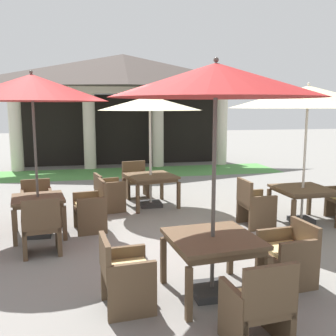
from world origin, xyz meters
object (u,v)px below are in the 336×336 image
object	(u,v)px
patio_chair_mid_left_north	(136,181)
patio_chair_far_back_south	(258,307)
patio_chair_near_foreground_south	(41,228)
patio_table_far_back	(213,244)
patio_umbrella_mid_left	(150,105)
patio_chair_mid_right_west	(254,205)
patio_chair_far_back_west	(124,274)
patio_chair_far_back_east	(289,254)
patio_chair_near_foreground_north	(37,202)
patio_chair_mid_left_west	(108,192)
patio_umbrella_far_back	(216,83)
patio_umbrella_mid_right	(308,97)
patio_chair_near_foreground_east	(92,207)
patio_table_near_foreground	(38,202)
patio_umbrella_near_foreground	(32,88)
patio_table_mid_right	(303,192)
patio_table_mid_left	(151,179)

from	to	relation	value
patio_chair_mid_left_north	patio_chair_far_back_south	bearing A→B (deg)	81.10
patio_chair_near_foreground_south	patio_table_far_back	world-z (taller)	patio_chair_near_foreground_south
patio_umbrella_mid_left	patio_chair_mid_right_west	size ratio (longest dim) A/B	2.81
patio_chair_mid_right_west	patio_chair_far_back_west	size ratio (longest dim) A/B	1.08
patio_chair_near_foreground_south	patio_chair_far_back_east	world-z (taller)	patio_chair_near_foreground_south
patio_table_far_back	patio_chair_near_foreground_north	bearing A→B (deg)	124.05
patio_chair_mid_left_west	patio_umbrella_far_back	world-z (taller)	patio_umbrella_far_back
patio_umbrella_mid_right	patio_chair_far_back_west	world-z (taller)	patio_umbrella_mid_right
patio_chair_near_foreground_north	patio_chair_near_foreground_east	distance (m)	1.32
patio_umbrella_mid_left	patio_umbrella_mid_right	distance (m)	3.31
patio_table_near_foreground	patio_umbrella_near_foreground	world-z (taller)	patio_umbrella_near_foreground
patio_table_far_back	patio_table_mid_right	bearing A→B (deg)	42.62
patio_table_mid_left	patio_chair_far_back_west	xyz separation A→B (m)	(-1.04, -4.46, -0.24)
patio_table_near_foreground	patio_chair_near_foreground_north	size ratio (longest dim) A/B	1.20
patio_umbrella_near_foreground	patio_umbrella_far_back	world-z (taller)	patio_umbrella_near_foreground
patio_umbrella_near_foreground	patio_table_near_foreground	bearing A→B (deg)	-45.00
patio_umbrella_near_foreground	patio_chair_far_back_south	size ratio (longest dim) A/B	3.22
patio_chair_near_foreground_north	patio_umbrella_mid_left	xyz separation A→B (m)	(2.42, 0.74, 1.92)
patio_table_far_back	patio_chair_far_back_south	xyz separation A→B (m)	(0.10, -1.08, -0.25)
patio_chair_mid_left_north	patio_chair_far_back_east	bearing A→B (deg)	92.13
patio_table_mid_left	patio_chair_near_foreground_east	bearing A→B (deg)	-131.75
patio_umbrella_mid_left	patio_chair_mid_left_north	distance (m)	2.15
patio_umbrella_mid_left	patio_chair_far_back_east	distance (m)	4.80
patio_umbrella_near_foreground	patio_table_mid_left	size ratio (longest dim) A/B	2.34
patio_chair_near_foreground_north	patio_table_mid_left	size ratio (longest dim) A/B	0.67
patio_table_far_back	patio_chair_far_back_south	world-z (taller)	patio_chair_far_back_south
patio_umbrella_mid_left	patio_chair_far_back_west	size ratio (longest dim) A/B	3.02
patio_chair_near_foreground_east	patio_umbrella_far_back	xyz separation A→B (m)	(1.38, -2.85, 2.11)
patio_table_near_foreground	patio_chair_mid_left_north	distance (m)	3.36
patio_chair_near_foreground_north	patio_table_mid_right	size ratio (longest dim) A/B	0.80
patio_table_near_foreground	patio_chair_near_foreground_south	size ratio (longest dim) A/B	1.07
patio_chair_mid_left_west	patio_chair_far_back_south	bearing A→B (deg)	0.01
patio_chair_near_foreground_north	patio_chair_mid_left_north	bearing A→B (deg)	-150.79
patio_table_mid_right	patio_chair_mid_right_west	distance (m)	1.04
patio_umbrella_mid_left	patio_chair_mid_left_west	size ratio (longest dim) A/B	3.10
patio_umbrella_mid_right	patio_chair_far_back_west	size ratio (longest dim) A/B	3.52
patio_table_far_back	patio_table_mid_left	bearing A→B (deg)	90.43
patio_chair_near_foreground_south	patio_chair_far_back_east	xyz separation A→B (m)	(3.24, -1.69, -0.03)
patio_table_mid_left	patio_chair_far_back_east	size ratio (longest dim) A/B	1.54
patio_chair_near_foreground_south	patio_table_far_back	bearing A→B (deg)	-48.11
patio_chair_mid_left_west	patio_chair_near_foreground_south	bearing A→B (deg)	-37.97
patio_umbrella_near_foreground	patio_umbrella_mid_right	bearing A→B (deg)	-2.80
patio_table_near_foreground	patio_table_far_back	size ratio (longest dim) A/B	0.89
patio_table_far_back	patio_umbrella_far_back	size ratio (longest dim) A/B	0.39
patio_chair_mid_right_west	patio_umbrella_far_back	size ratio (longest dim) A/B	0.32
patio_chair_near_foreground_south	patio_table_mid_left	xyz separation A→B (m)	(2.13, 2.58, 0.22)
patio_table_far_back	patio_chair_far_back_west	bearing A→B (deg)	-174.84
patio_chair_near_foreground_south	patio_table_mid_left	distance (m)	3.35
patio_chair_near_foreground_north	patio_umbrella_mid_right	size ratio (longest dim) A/B	0.28
patio_table_mid_left	patio_umbrella_far_back	world-z (taller)	patio_umbrella_far_back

